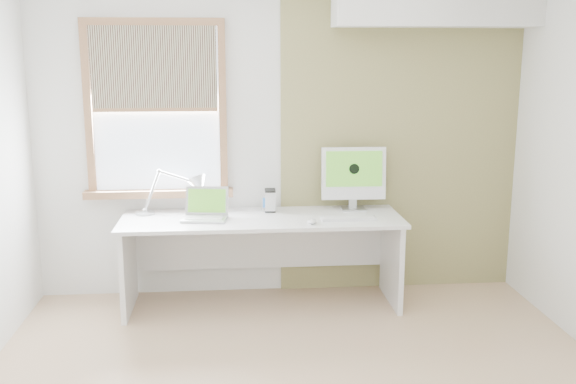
{
  "coord_description": "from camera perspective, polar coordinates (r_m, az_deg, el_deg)",
  "views": [
    {
      "loc": [
        -0.4,
        -3.57,
        1.99
      ],
      "look_at": [
        0.0,
        1.05,
        1.0
      ],
      "focal_mm": 40.64,
      "sensor_mm": 36.0,
      "label": 1
    }
  ],
  "objects": [
    {
      "name": "accent_wall",
      "position": [
        5.53,
        9.78,
        4.72
      ],
      "size": [
        2.0,
        0.02,
        2.6
      ],
      "primitive_type": "cube",
      "color": "olive",
      "rests_on": "room"
    },
    {
      "name": "keyboard",
      "position": [
        5.06,
        5.35,
        -2.31
      ],
      "size": [
        0.43,
        0.12,
        0.02
      ],
      "color": "white",
      "rests_on": "desk"
    },
    {
      "name": "desk_lamp",
      "position": [
        5.33,
        -8.68,
        0.3
      ],
      "size": [
        0.65,
        0.31,
        0.36
      ],
      "color": "#B2B4B6",
      "rests_on": "desk"
    },
    {
      "name": "laptop",
      "position": [
        5.1,
        -7.22,
        -1.66
      ],
      "size": [
        0.37,
        0.32,
        0.24
      ],
      "color": "#B2B4B6",
      "rests_on": "desk"
    },
    {
      "name": "phone_dock",
      "position": [
        5.29,
        -1.97,
        -1.33
      ],
      "size": [
        0.07,
        0.07,
        0.13
      ],
      "color": "#B2B4B6",
      "rests_on": "desk"
    },
    {
      "name": "external_drive",
      "position": [
        5.3,
        -1.58,
        -0.73
      ],
      "size": [
        0.09,
        0.14,
        0.18
      ],
      "color": "#B2B4B6",
      "rests_on": "desk"
    },
    {
      "name": "imac",
      "position": [
        5.35,
        5.75,
        1.52
      ],
      "size": [
        0.53,
        0.18,
        0.51
      ],
      "color": "#B2B4B6",
      "rests_on": "desk"
    },
    {
      "name": "room",
      "position": [
        3.66,
        1.42,
        1.18
      ],
      "size": [
        4.04,
        3.54,
        2.64
      ],
      "color": "tan",
      "rests_on": "ground"
    },
    {
      "name": "window",
      "position": [
        5.33,
        -11.48,
        7.03
      ],
      "size": [
        1.2,
        0.14,
        1.42
      ],
      "color": "brown",
      "rests_on": "room"
    },
    {
      "name": "desk",
      "position": [
        5.22,
        -2.32,
        -4.13
      ],
      "size": [
        2.2,
        0.7,
        0.73
      ],
      "color": "silver",
      "rests_on": "room"
    },
    {
      "name": "mouse",
      "position": [
        4.93,
        2.12,
        -2.57
      ],
      "size": [
        0.08,
        0.12,
        0.03
      ],
      "primitive_type": "ellipsoid",
      "rotation": [
        0.0,
        0.0,
        -0.17
      ],
      "color": "white",
      "rests_on": "desk"
    }
  ]
}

